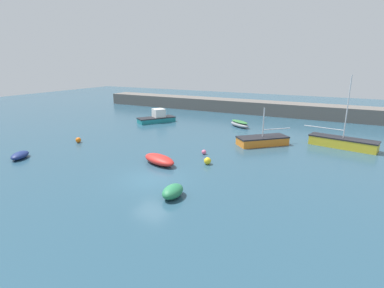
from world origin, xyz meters
The scene contains 12 objects.
ground_plane centered at (0.00, 0.00, -0.10)m, with size 120.00×120.00×0.20m, color #284C60.
harbor_breakwater centered at (0.00, 30.24, 0.96)m, with size 57.78×3.82×1.92m, color #66605B.
motorboat_grey_hull centered at (-11.10, 17.06, 0.60)m, with size 4.28×5.17×1.78m.
open_tender_yellow centered at (-1.31, 2.92, 0.37)m, with size 3.57×2.42×0.75m.
dinghy_near_pier centered at (2.81, -1.78, 0.38)m, with size 1.21×1.88×0.76m.
sailboat_twin_hulled centered at (4.46, 12.41, 0.44)m, with size 4.88×4.77×3.67m.
sailboat_tall_mast centered at (11.45, 14.97, 0.51)m, with size 6.75×2.77×6.76m.
rowboat_with_red_cover centered at (-0.26, 19.31, 0.39)m, with size 3.34×2.75×0.78m.
fishing_dinghy_green centered at (-12.50, -1.38, 0.28)m, with size 1.91×2.32×0.57m.
mooring_buoy_pink centered at (0.74, 6.91, 0.21)m, with size 0.41×0.41×0.41m, color #EA668C.
mooring_buoy_yellow centered at (2.13, 4.65, 0.29)m, with size 0.57×0.57×0.57m, color yellow.
mooring_buoy_orange centered at (-12.17, 4.55, 0.27)m, with size 0.54×0.54×0.54m, color orange.
Camera 1 is at (11.54, -15.89, 7.93)m, focal length 28.00 mm.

